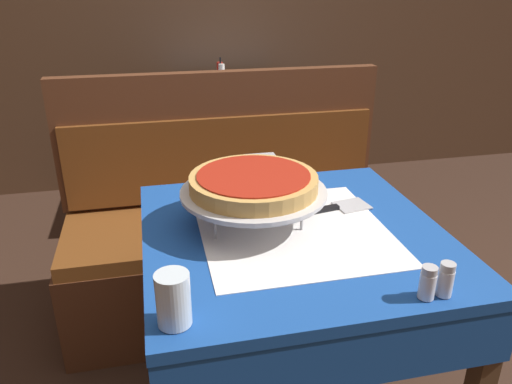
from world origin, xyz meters
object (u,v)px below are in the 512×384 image
at_px(pepper_shaker, 446,280).
at_px(water_glass_near, 173,299).
at_px(dining_table_front, 293,265).
at_px(deep_dish_pizza, 254,182).
at_px(napkin_holder, 260,169).
at_px(pizza_pan_stand, 254,193).
at_px(condiment_caddy, 221,79).
at_px(salt_shaker, 428,283).
at_px(booth_bench, 231,247).
at_px(pizza_server, 326,209).
at_px(dining_table_rear, 234,104).

bearing_deg(pepper_shaker, water_glass_near, 176.87).
xyz_separation_m(dining_table_front, pepper_shaker, (0.23, -0.35, 0.15)).
distance_m(deep_dish_pizza, pepper_shaker, 0.54).
bearing_deg(water_glass_near, napkin_holder, 64.04).
bearing_deg(pizza_pan_stand, water_glass_near, -122.09).
height_order(deep_dish_pizza, condiment_caddy, condiment_caddy).
xyz_separation_m(pizza_pan_stand, pepper_shaker, (0.32, -0.42, -0.05)).
relative_size(dining_table_front, salt_shaker, 10.62).
bearing_deg(condiment_caddy, deep_dish_pizza, -96.02).
bearing_deg(pizza_pan_stand, pepper_shaker, -52.25).
xyz_separation_m(booth_bench, pepper_shaker, (0.28, -1.11, 0.51)).
xyz_separation_m(water_glass_near, salt_shaker, (0.53, -0.03, -0.02)).
distance_m(pizza_server, napkin_holder, 0.30).
height_order(salt_shaker, condiment_caddy, condiment_caddy).
xyz_separation_m(dining_table_rear, salt_shaker, (0.02, -2.20, 0.14)).
xyz_separation_m(water_glass_near, pepper_shaker, (0.57, -0.03, -0.02)).
xyz_separation_m(pizza_pan_stand, napkin_holder, (0.08, 0.29, -0.04)).
height_order(dining_table_front, salt_shaker, salt_shaker).
relative_size(water_glass_near, pepper_shaker, 1.43).
bearing_deg(dining_table_rear, dining_table_front, -95.22).
xyz_separation_m(deep_dish_pizza, pepper_shaker, (0.32, -0.42, -0.08)).
xyz_separation_m(dining_table_front, deep_dish_pizza, (-0.10, 0.07, 0.23)).
relative_size(dining_table_rear, salt_shaker, 10.39).
distance_m(salt_shaker, condiment_caddy, 2.20).
relative_size(pizza_pan_stand, pepper_shaker, 5.06).
height_order(booth_bench, pizza_pan_stand, booth_bench).
bearing_deg(salt_shaker, dining_table_front, 118.00).
distance_m(dining_table_front, deep_dish_pizza, 0.26).
height_order(pizza_server, salt_shaker, salt_shaker).
height_order(deep_dish_pizza, water_glass_near, deep_dish_pizza).
bearing_deg(dining_table_front, napkin_holder, 91.87).
bearing_deg(dining_table_rear, pizza_pan_stand, -98.46).
bearing_deg(booth_bench, salt_shaker, -78.01).
relative_size(dining_table_front, napkin_holder, 7.98).
distance_m(pizza_pan_stand, deep_dish_pizza, 0.03).
relative_size(booth_bench, pizza_server, 4.77).
height_order(dining_table_rear, condiment_caddy, condiment_caddy).
height_order(booth_bench, deep_dish_pizza, booth_bench).
distance_m(deep_dish_pizza, condiment_caddy, 1.79).
distance_m(deep_dish_pizza, water_glass_near, 0.46).
height_order(deep_dish_pizza, pizza_server, deep_dish_pizza).
distance_m(salt_shaker, pepper_shaker, 0.04).
xyz_separation_m(dining_table_rear, pepper_shaker, (0.06, -2.20, 0.15)).
distance_m(dining_table_rear, condiment_caddy, 0.17).
bearing_deg(deep_dish_pizza, napkin_holder, 73.50).
xyz_separation_m(deep_dish_pizza, pizza_server, (0.22, 0.03, -0.12)).
height_order(pizza_pan_stand, pizza_server, pizza_pan_stand).
xyz_separation_m(pizza_server, napkin_holder, (-0.14, 0.26, 0.04)).
xyz_separation_m(booth_bench, condiment_caddy, (0.14, 1.09, 0.52)).
bearing_deg(pepper_shaker, booth_bench, 104.04).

